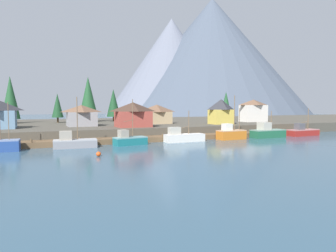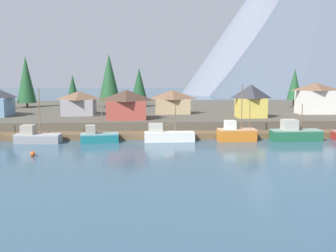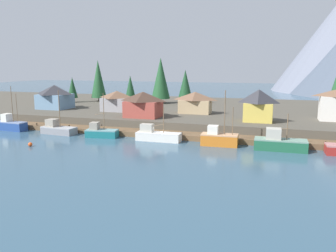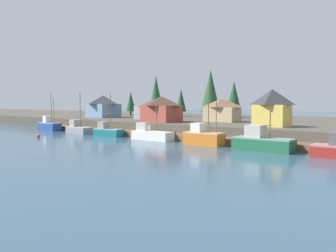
% 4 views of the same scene
% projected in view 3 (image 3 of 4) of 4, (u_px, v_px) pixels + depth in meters
% --- Properties ---
extents(ground_plane, '(400.00, 400.00, 1.00)m').
position_uv_depth(ground_plane, '(188.00, 124.00, 81.85)').
color(ground_plane, '#335166').
extents(dock, '(80.00, 4.00, 1.60)m').
position_uv_depth(dock, '(164.00, 134.00, 64.83)').
color(dock, brown).
rests_on(dock, ground_plane).
extents(shoreline_bank, '(400.00, 56.00, 2.50)m').
position_uv_depth(shoreline_bank, '(200.00, 111.00, 92.76)').
color(shoreline_bank, '#4C473D').
rests_on(shoreline_bank, ground_plane).
extents(fishing_boat_blue, '(7.50, 2.81, 9.32)m').
position_uv_depth(fishing_boat_blue, '(10.00, 125.00, 71.76)').
color(fishing_boat_blue, navy).
rests_on(fishing_boat_blue, ground_plane).
extents(fishing_boat_grey, '(7.36, 3.19, 8.77)m').
position_uv_depth(fishing_boat_grey, '(58.00, 129.00, 67.88)').
color(fishing_boat_grey, gray).
rests_on(fishing_boat_grey, ground_plane).
extents(fishing_boat_teal, '(6.31, 3.36, 8.46)m').
position_uv_depth(fishing_boat_teal, '(101.00, 132.00, 64.71)').
color(fishing_boat_teal, '#196B70').
rests_on(fishing_boat_teal, ground_plane).
extents(fishing_boat_white, '(8.21, 2.59, 6.24)m').
position_uv_depth(fishing_boat_white, '(157.00, 135.00, 61.61)').
color(fishing_boat_white, silver).
rests_on(fishing_boat_white, ground_plane).
extents(fishing_boat_orange, '(6.29, 2.94, 9.47)m').
position_uv_depth(fishing_boat_orange, '(219.00, 138.00, 57.90)').
color(fishing_boat_orange, '#CC6B1E').
rests_on(fishing_boat_orange, ground_plane).
extents(fishing_boat_green, '(8.27, 3.23, 6.05)m').
position_uv_depth(fishing_boat_green, '(279.00, 143.00, 54.71)').
color(fishing_boat_green, '#1E5B3D').
rests_on(fishing_boat_green, ground_plane).
extents(house_blue, '(7.78, 7.24, 6.14)m').
position_uv_depth(house_blue, '(55.00, 96.00, 87.79)').
color(house_blue, '#6689A8').
rests_on(house_blue, shoreline_bank).
extents(house_red, '(7.69, 5.86, 5.50)m').
position_uv_depth(house_red, '(143.00, 104.00, 73.18)').
color(house_red, '#9E4238').
rests_on(house_red, shoreline_bank).
extents(house_grey, '(6.73, 6.41, 4.91)m').
position_uv_depth(house_grey, '(117.00, 101.00, 83.60)').
color(house_grey, gray).
rests_on(house_grey, shoreline_bank).
extents(house_yellow, '(5.84, 4.34, 6.43)m').
position_uv_depth(house_yellow, '(259.00, 105.00, 66.96)').
color(house_yellow, gold).
rests_on(house_yellow, shoreline_bank).
extents(house_tan, '(7.62, 4.30, 5.04)m').
position_uv_depth(house_tan, '(195.00, 102.00, 78.98)').
color(house_tan, tan).
rests_on(house_tan, shoreline_bank).
extents(conifer_near_left, '(3.63, 3.63, 9.72)m').
position_uv_depth(conifer_near_left, '(336.00, 87.00, 82.42)').
color(conifer_near_left, '#4C3823').
rests_on(conifer_near_left, shoreline_bank).
extents(conifer_near_right, '(4.20, 4.20, 9.86)m').
position_uv_depth(conifer_near_right, '(185.00, 85.00, 97.44)').
color(conifer_near_right, '#4C3823').
rests_on(conifer_near_right, shoreline_bank).
extents(conifer_mid_left, '(3.12, 3.12, 8.16)m').
position_uv_depth(conifer_mid_left, '(130.00, 87.00, 100.60)').
color(conifer_mid_left, '#4C3823').
rests_on(conifer_mid_left, shoreline_bank).
extents(conifer_mid_right, '(5.50, 5.50, 13.35)m').
position_uv_depth(conifer_mid_right, '(161.00, 78.00, 99.54)').
color(conifer_mid_right, '#4C3823').
rests_on(conifer_mid_right, shoreline_bank).
extents(conifer_back_left, '(3.01, 3.01, 7.65)m').
position_uv_depth(conifer_back_left, '(72.00, 88.00, 102.70)').
color(conifer_back_left, '#4C3823').
rests_on(conifer_back_left, shoreline_bank).
extents(conifer_back_right, '(4.71, 4.71, 12.75)m').
position_uv_depth(conifer_back_right, '(98.00, 79.00, 105.67)').
color(conifer_back_right, '#4C3823').
rests_on(conifer_back_right, shoreline_bank).
extents(channel_buoy, '(0.70, 0.70, 0.70)m').
position_uv_depth(channel_buoy, '(30.00, 144.00, 57.29)').
color(channel_buoy, '#E04C19').
rests_on(channel_buoy, ground_plane).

